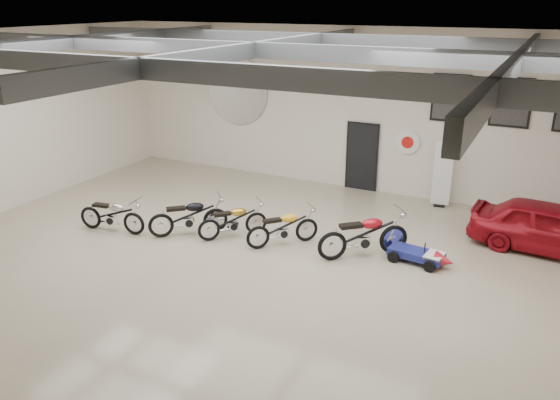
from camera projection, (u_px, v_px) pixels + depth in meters
The scene contains 18 objects.
floor at pixel (257, 260), 12.73m from camera, with size 16.00×12.00×0.01m, color tan.
ceiling at pixel (253, 37), 11.00m from camera, with size 16.00×12.00×0.01m, color slate.
back_wall at pixel (350, 110), 16.89m from camera, with size 16.00×0.02×5.00m, color beige.
left_wall at pixel (5, 122), 15.24m from camera, with size 0.02×12.00×5.00m, color beige.
ceiling_beams at pixel (254, 50), 11.09m from camera, with size 15.80×11.80×0.32m, color #56595D, non-canonical shape.
door at pixel (362, 157), 17.14m from camera, with size 0.92×0.08×2.10m, color black.
logo_plaque at pixel (238, 91), 18.43m from camera, with size 2.30×0.06×1.16m, color silver, non-canonical shape.
poster_left at pixel (451, 98), 15.39m from camera, with size 1.05×0.08×1.35m, color black, non-canonical shape.
poster_mid at pixel (511, 103), 14.71m from camera, with size 1.05×0.08×1.35m, color black, non-canonical shape.
oil_sign at pixel (408, 142), 16.33m from camera, with size 0.72×0.10×0.72m, color white, non-canonical shape.
banner_stand at pixel (442, 175), 15.71m from camera, with size 0.52×0.21×1.92m, color white, non-canonical shape.
motorcycle_silver at pixel (111, 214), 14.14m from camera, with size 1.87×0.58×0.97m, color silver, non-canonical shape.
motorcycle_black at pixel (188, 216), 13.95m from camera, with size 1.99×0.62×1.03m, color silver, non-canonical shape.
motorcycle_gold at pixel (233, 220), 13.81m from camera, with size 1.78×0.55×0.93m, color silver, non-canonical shape.
motorcycle_yellow at pixel (283, 227), 13.36m from camera, with size 1.84×0.57×0.96m, color silver, non-canonical shape.
motorcycle_red at pixel (364, 234), 12.72m from camera, with size 2.20×0.68×1.14m, color silver, non-canonical shape.
go_kart at pixel (422, 253), 12.47m from camera, with size 1.52×0.68×0.55m, color navy, non-canonical shape.
vintage_car at pixel (550, 227), 12.98m from camera, with size 3.62×1.46×1.23m, color maroon.
Camera 1 is at (5.63, -9.99, 5.72)m, focal length 35.00 mm.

